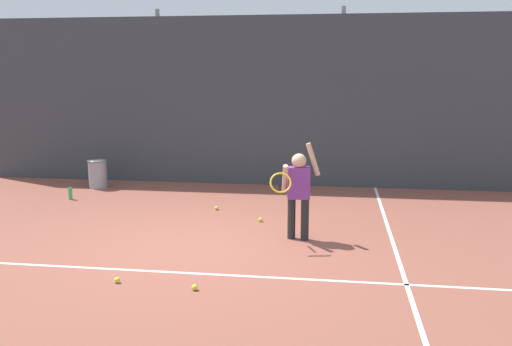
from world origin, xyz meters
name	(u,v)px	position (x,y,z in m)	size (l,w,h in m)	color
ground_plane	(200,245)	(0.00, 0.00, 0.00)	(20.00, 20.00, 0.00)	brown
court_line_baseline	(178,272)	(0.00, -1.06, 0.00)	(9.00, 0.05, 0.00)	white
court_line_sideline	(389,231)	(2.58, 1.00, 0.00)	(0.05, 9.00, 0.00)	white
back_fence_windscreen	(248,102)	(0.00, 4.14, 1.69)	(11.48, 0.08, 3.39)	#383D42
fence_post_1	(160,97)	(-1.86, 4.20, 1.77)	(0.09, 0.09, 3.54)	slate
fence_post_2	(341,98)	(1.86, 4.20, 1.77)	(0.09, 0.09, 3.54)	slate
tennis_player	(298,188)	(1.28, 0.43, 0.73)	(0.65, 0.65, 1.35)	#232326
ball_hopper	(98,174)	(-2.91, 3.31, 0.29)	(0.38, 0.38, 0.56)	gray
water_bottle	(70,193)	(-2.98, 2.27, 0.11)	(0.07, 0.07, 0.22)	green
tennis_ball_0	(217,208)	(-0.18, 1.89, 0.03)	(0.07, 0.07, 0.07)	#CCE033
tennis_ball_1	(260,220)	(0.65, 1.26, 0.03)	(0.07, 0.07, 0.07)	#CCE033
tennis_ball_2	(117,280)	(-0.58, -1.46, 0.03)	(0.07, 0.07, 0.07)	#CCE033
tennis_ball_3	(195,287)	(0.33, -1.54, 0.03)	(0.07, 0.07, 0.07)	#CCE033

